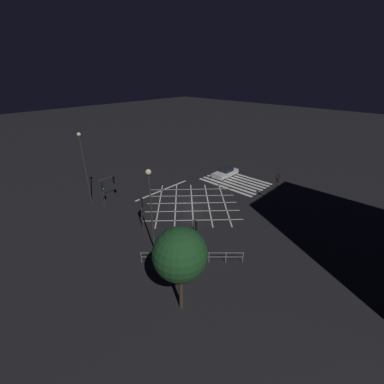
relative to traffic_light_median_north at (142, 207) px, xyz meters
name	(u,v)px	position (x,y,z in m)	size (l,w,h in m)	color
ground_plane	(192,203)	(0.17, -7.51, -2.51)	(200.00, 200.00, 0.00)	black
road_markings	(219,188)	(0.47, -13.42, -2.51)	(13.63, 19.07, 0.01)	silver
traffic_light_median_north	(142,207)	(0.00, 0.00, 0.00)	(0.36, 0.39, 3.50)	#2D2D30
traffic_light_ne_main	(103,190)	(7.04, 0.32, -0.20)	(0.39, 0.36, 3.23)	#2D2D30
traffic_light_sw_cross	(277,183)	(-7.28, -14.33, 0.24)	(0.36, 0.39, 3.85)	#2D2D30
traffic_light_nw_cross	(195,232)	(-7.00, -0.24, 0.21)	(0.36, 0.39, 3.79)	#2D2D30
traffic_light_ne_cross	(109,184)	(7.80, -0.95, -0.06)	(0.36, 2.12, 3.36)	#2D2D30
street_lamp_east	(150,196)	(-3.47, 1.45, 2.91)	(0.49, 0.49, 7.81)	#2D2D30
street_lamp_west	(83,158)	(9.79, 0.74, 3.15)	(0.45, 0.45, 8.61)	#2D2D30
street_tree_near	(180,254)	(-9.83, 4.25, 2.07)	(3.50, 3.50, 6.35)	#38281C
waiting_car	(225,172)	(2.43, -17.45, -1.86)	(1.85, 4.49, 1.39)	silver
pedestrian_railing	(192,256)	(-7.25, 0.41, -1.84)	(6.35, 5.95, 1.05)	#9EA0A5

